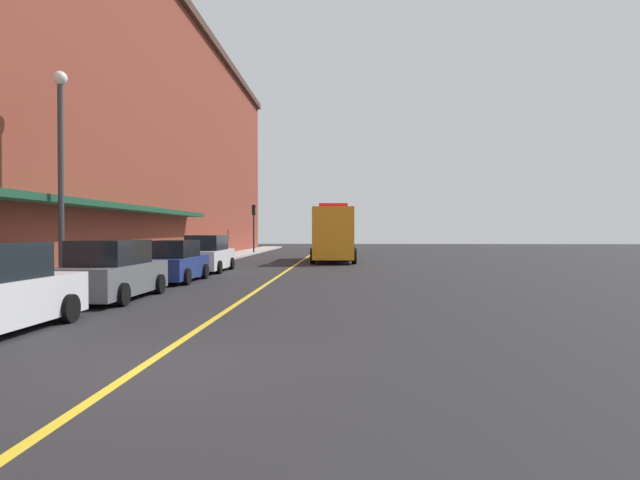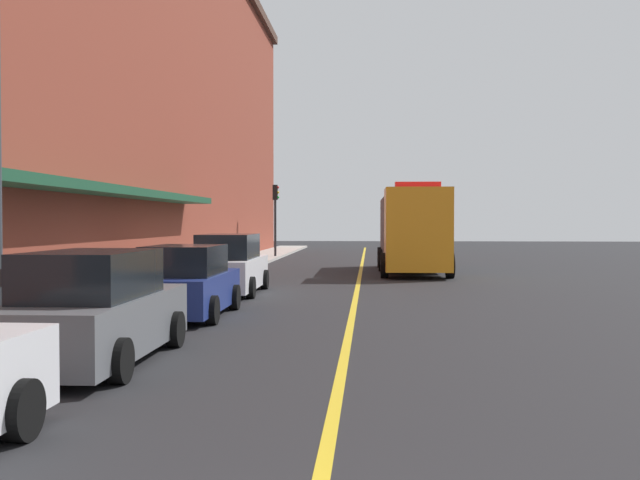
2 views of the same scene
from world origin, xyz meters
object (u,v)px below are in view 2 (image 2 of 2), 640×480
(parked_car_2, at_px, (187,283))
(traffic_light_near, at_px, (275,206))
(parked_car_3, at_px, (230,266))
(parking_meter_0, at_px, (7,295))
(parking_meter_1, at_px, (92,278))
(utility_truck, at_px, (412,231))
(parked_car_1, at_px, (96,311))

(parked_car_2, xyz_separation_m, traffic_light_near, (-1.42, 27.28, 2.37))
(parked_car_2, xyz_separation_m, parked_car_3, (-0.06, 5.59, 0.07))
(parked_car_2, distance_m, parking_meter_0, 5.83)
(parking_meter_0, relative_size, parking_meter_1, 1.00)
(parked_car_2, bearing_deg, utility_truck, -21.92)
(parked_car_2, bearing_deg, traffic_light_near, 2.55)
(parked_car_1, bearing_deg, parked_car_2, -0.54)
(utility_truck, relative_size, parking_meter_0, 6.97)
(parked_car_1, xyz_separation_m, traffic_light_near, (-1.41, 32.98, 2.33))
(parked_car_1, height_order, parked_car_3, parked_car_3)
(utility_truck, relative_size, traffic_light_near, 2.16)
(parked_car_2, bearing_deg, parking_meter_1, 143.68)
(parking_meter_1, relative_size, traffic_light_near, 0.31)
(parked_car_3, distance_m, parking_meter_1, 7.77)
(parked_car_3, height_order, parking_meter_1, parked_car_3)
(parking_meter_1, xyz_separation_m, traffic_light_near, (0.06, 29.33, 2.10))
(parked_car_3, bearing_deg, traffic_light_near, 2.96)
(traffic_light_near, bearing_deg, parking_meter_1, -90.12)
(parked_car_1, relative_size, parking_meter_0, 3.60)
(parked_car_2, bearing_deg, parked_car_1, 179.45)
(parked_car_2, height_order, utility_truck, utility_truck)
(parked_car_1, bearing_deg, parked_car_3, -0.20)
(parked_car_2, relative_size, utility_truck, 0.48)
(parking_meter_0, bearing_deg, utility_truck, 70.25)
(parked_car_1, height_order, parking_meter_1, parked_car_1)
(parking_meter_1, bearing_deg, parking_meter_0, -90.00)
(parked_car_1, xyz_separation_m, parking_meter_1, (-1.47, 3.66, 0.23))
(parked_car_1, xyz_separation_m, parking_meter_0, (-1.47, 0.07, 0.23))
(parked_car_2, relative_size, parking_meter_1, 3.32)
(parking_meter_1, bearing_deg, parked_car_1, -68.12)
(parked_car_1, xyz_separation_m, utility_truck, (6.13, 21.24, 0.98))
(traffic_light_near, bearing_deg, parking_meter_0, -90.11)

